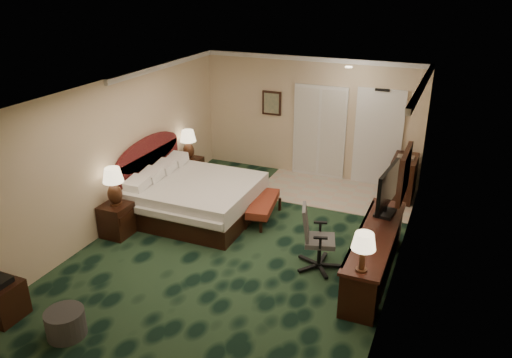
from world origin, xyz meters
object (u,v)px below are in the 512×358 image
at_px(ottoman, 66,323).
at_px(desk, 374,254).
at_px(nightstand_far, 191,170).
at_px(bed_bench, 263,210).
at_px(tv, 387,192).
at_px(lamp_far, 188,145).
at_px(desk_chair, 320,238).
at_px(minibar, 403,178).
at_px(nightstand_near, 118,219).
at_px(lamp_near, 114,186).
at_px(bed, 197,199).
at_px(side_table, 2,301).

distance_m(ottoman, desk, 4.49).
height_order(nightstand_far, bed_bench, nightstand_far).
bearing_deg(nightstand_far, bed_bench, -27.07).
bearing_deg(bed_bench, desk, -34.97).
bearing_deg(tv, lamp_far, 167.75).
bearing_deg(desk_chair, minibar, 59.14).
bearing_deg(nightstand_near, lamp_near, 92.04).
bearing_deg(minibar, lamp_near, -141.38).
height_order(bed, desk, desk).
xyz_separation_m(lamp_near, tv, (4.46, 1.14, 0.20)).
xyz_separation_m(nightstand_near, tv, (4.46, 1.15, 0.84)).
xyz_separation_m(side_table, desk, (4.43, 2.99, 0.10)).
bearing_deg(nightstand_near, nightstand_far, 90.53).
distance_m(lamp_near, ottoman, 2.81).
xyz_separation_m(nightstand_far, minibar, (4.48, 0.90, 0.18)).
xyz_separation_m(bed, side_table, (-0.91, -3.75, -0.08)).
bearing_deg(lamp_far, desk, -25.89).
bearing_deg(bed_bench, tv, -19.20).
bearing_deg(side_table, ottoman, 2.66).
height_order(bed, desk_chair, desk_chair).
bearing_deg(lamp_far, bed, -55.36).
relative_size(bed, ottoman, 4.30).
xyz_separation_m(desk, tv, (0.01, 0.69, 0.77)).
bearing_deg(side_table, minibar, 53.94).
xyz_separation_m(side_table, desk_chair, (3.60, 2.87, 0.27)).
bearing_deg(desk_chair, tv, 27.69).
height_order(nightstand_far, side_table, nightstand_far).
bearing_deg(minibar, bed_bench, -138.49).
bearing_deg(nightstand_far, bed, -56.55).
distance_m(nightstand_far, tv, 4.81).
relative_size(bed_bench, desk, 0.46).
bearing_deg(bed, nightstand_near, -127.34).
relative_size(nightstand_far, desk_chair, 0.50).
height_order(ottoman, side_table, side_table).
relative_size(side_table, desk, 0.21).
bearing_deg(desk_chair, lamp_near, 169.04).
relative_size(nightstand_far, desk, 0.21).
height_order(bed, ottoman, bed).
relative_size(nightstand_far, side_table, 1.01).
relative_size(bed_bench, side_table, 2.23).
relative_size(desk, tv, 2.47).
bearing_deg(minibar, ottoman, -119.37).
height_order(nightstand_near, lamp_near, lamp_near).
bearing_deg(desk, nightstand_near, -174.10).
xyz_separation_m(ottoman, tv, (3.40, 3.63, 0.96)).
xyz_separation_m(bed, desk_chair, (2.68, -0.88, 0.18)).
height_order(desk_chair, minibar, desk_chair).
relative_size(bed, lamp_far, 3.28).
xyz_separation_m(nightstand_near, lamp_far, (-0.05, 2.64, 0.57)).
bearing_deg(nightstand_far, side_table, -89.53).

